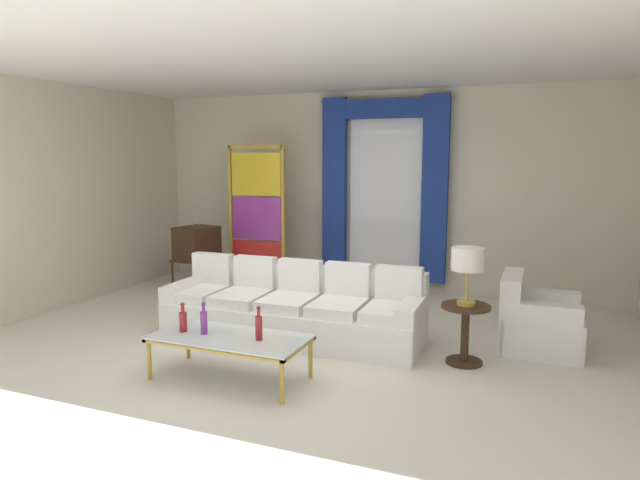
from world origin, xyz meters
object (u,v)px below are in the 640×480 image
at_px(stained_glass_divider, 257,221).
at_px(table_lamp_brass, 468,262).
at_px(bottle_blue_decanter, 204,321).
at_px(bottle_amber_squat, 183,320).
at_px(bottle_crystal_tall, 259,326).
at_px(round_side_table, 465,329).
at_px(peacock_figurine, 269,284).
at_px(coffee_table, 230,339).
at_px(vintage_tv, 197,244).
at_px(couch_white_long, 295,310).
at_px(armchair_white, 535,323).

bearing_deg(stained_glass_divider, table_lamp_brass, -30.56).
relative_size(bottle_blue_decanter, bottle_amber_squat, 1.08).
bearing_deg(bottle_crystal_tall, stained_glass_divider, 118.61).
xyz_separation_m(bottle_amber_squat, table_lamp_brass, (2.42, 1.27, 0.51)).
height_order(bottle_blue_decanter, round_side_table, bottle_blue_decanter).
distance_m(bottle_crystal_tall, peacock_figurine, 3.07).
xyz_separation_m(coffee_table, vintage_tv, (-2.21, 2.74, 0.35)).
distance_m(couch_white_long, peacock_figurine, 1.74).
xyz_separation_m(stained_glass_divider, table_lamp_brass, (3.40, -2.01, -0.03)).
bearing_deg(table_lamp_brass, armchair_white, 48.06).
bearing_deg(coffee_table, round_side_table, 32.16).
relative_size(couch_white_long, armchair_white, 3.57).
bearing_deg(vintage_tv, peacock_figurine, 0.96).
bearing_deg(bottle_amber_squat, bottle_crystal_tall, 3.33).
xyz_separation_m(bottle_crystal_tall, peacock_figurine, (-1.32, 2.75, -0.32)).
xyz_separation_m(vintage_tv, peacock_figurine, (1.19, 0.02, -0.51)).
xyz_separation_m(bottle_amber_squat, vintage_tv, (-1.74, 2.78, 0.21)).
bearing_deg(bottle_blue_decanter, stained_glass_divider, 110.27).
distance_m(bottle_amber_squat, stained_glass_divider, 3.46).
relative_size(bottle_amber_squat, peacock_figurine, 0.47).
bearing_deg(bottle_blue_decanter, vintage_tv, 125.27).
bearing_deg(round_side_table, couch_white_long, 175.76).
relative_size(coffee_table, armchair_white, 1.73).
bearing_deg(table_lamp_brass, stained_glass_divider, 149.44).
distance_m(couch_white_long, stained_glass_divider, 2.50).
bearing_deg(table_lamp_brass, bottle_crystal_tall, -143.37).
xyz_separation_m(bottle_amber_squat, stained_glass_divider, (-0.98, 3.27, 0.54)).
distance_m(bottle_blue_decanter, round_side_table, 2.54).
bearing_deg(table_lamp_brass, peacock_figurine, 152.62).
relative_size(bottle_amber_squat, vintage_tv, 0.21).
bearing_deg(peacock_figurine, couch_white_long, -53.10).
bearing_deg(bottle_amber_squat, vintage_tv, 121.99).
distance_m(vintage_tv, armchair_white, 4.88).
relative_size(coffee_table, peacock_figurine, 2.39).
bearing_deg(coffee_table, peacock_figurine, 110.26).
bearing_deg(stained_glass_divider, round_side_table, -30.56).
height_order(coffee_table, bottle_amber_squat, bottle_amber_squat).
distance_m(coffee_table, round_side_table, 2.30).
bearing_deg(bottle_crystal_tall, couch_white_long, 101.40).
relative_size(coffee_table, vintage_tv, 1.06).
distance_m(bottle_amber_squat, armchair_white, 3.64).
xyz_separation_m(bottle_blue_decanter, vintage_tv, (-1.96, 2.77, 0.20)).
relative_size(vintage_tv, peacock_figurine, 2.24).
distance_m(armchair_white, table_lamp_brass, 1.20).
relative_size(bottle_blue_decanter, armchair_white, 0.37).
relative_size(coffee_table, bottle_crystal_tall, 4.56).
xyz_separation_m(coffee_table, stained_glass_divider, (-1.46, 3.23, 0.68)).
bearing_deg(couch_white_long, stained_glass_divider, 128.53).
relative_size(bottle_crystal_tall, round_side_table, 0.53).
relative_size(couch_white_long, table_lamp_brass, 5.16).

